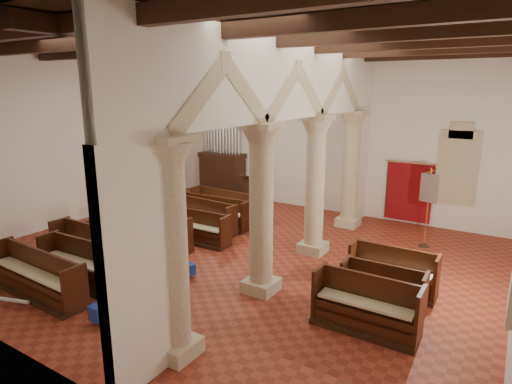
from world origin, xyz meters
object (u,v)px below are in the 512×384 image
object	(u,v)px
pipe_organ	(222,167)
nave_pew_0	(37,281)
lectern	(247,193)
processional_banner	(426,221)
aisle_pew_0	(365,313)

from	to	relation	value
pipe_organ	nave_pew_0	size ratio (longest dim) A/B	1.38
lectern	processional_banner	bearing A→B (deg)	9.82
processional_banner	aisle_pew_0	distance (m)	5.65
nave_pew_0	aisle_pew_0	size ratio (longest dim) A/B	1.49
pipe_organ	aisle_pew_0	world-z (taller)	pipe_organ
pipe_organ	nave_pew_0	xyz separation A→B (m)	(1.89, -9.99, -1.01)
pipe_organ	lectern	size ratio (longest dim) A/B	3.16
lectern	aisle_pew_0	xyz separation A→B (m)	(7.19, -6.63, -0.19)
pipe_organ	aisle_pew_0	distance (m)	11.65
nave_pew_0	aisle_pew_0	distance (m)	7.58
lectern	nave_pew_0	distance (m)	9.28
nave_pew_0	lectern	bearing A→B (deg)	92.53
pipe_organ	processional_banner	distance (m)	9.22
nave_pew_0	aisle_pew_0	xyz separation A→B (m)	(7.10, 2.65, 0.03)
processional_banner	aisle_pew_0	bearing A→B (deg)	-74.15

